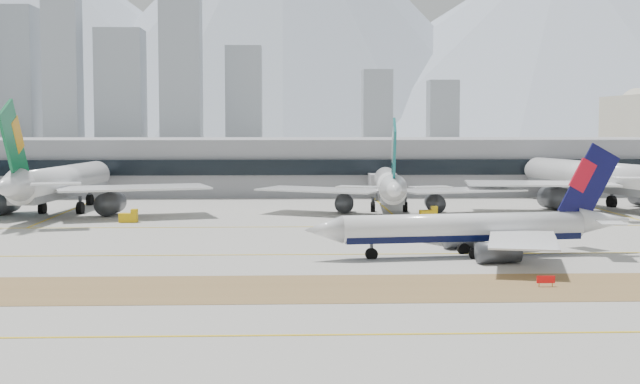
{
  "coord_description": "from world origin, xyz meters",
  "views": [
    {
      "loc": [
        2.54,
        -135.67,
        19.6
      ],
      "look_at": [
        8.54,
        18.0,
        7.5
      ],
      "focal_mm": 50.0,
      "sensor_mm": 36.0,
      "label": 1
    }
  ],
  "objects_px": {
    "terminal": "(276,165)",
    "taxiing_airliner": "(475,229)",
    "widebody_eva": "(59,184)",
    "widebody_china_air": "(599,179)",
    "widebody_cathay": "(389,187)"
  },
  "relations": [
    {
      "from": "taxiing_airliner",
      "to": "widebody_china_air",
      "type": "distance_m",
      "value": 83.96
    },
    {
      "from": "widebody_eva",
      "to": "widebody_cathay",
      "type": "relative_size",
      "value": 1.17
    },
    {
      "from": "widebody_eva",
      "to": "widebody_cathay",
      "type": "xyz_separation_m",
      "value": [
        70.8,
        1.41,
        -0.93
      ]
    },
    {
      "from": "widebody_eva",
      "to": "widebody_china_air",
      "type": "xyz_separation_m",
      "value": [
        119.74,
        9.07,
        0.23
      ]
    },
    {
      "from": "widebody_eva",
      "to": "terminal",
      "type": "height_order",
      "value": "widebody_eva"
    },
    {
      "from": "widebody_eva",
      "to": "taxiing_airliner",
      "type": "bearing_deg",
      "value": -124.13
    },
    {
      "from": "widebody_eva",
      "to": "widebody_china_air",
      "type": "relative_size",
      "value": 0.99
    },
    {
      "from": "widebody_eva",
      "to": "terminal",
      "type": "xyz_separation_m",
      "value": [
        45.64,
        59.66,
        1.06
      ]
    },
    {
      "from": "widebody_eva",
      "to": "terminal",
      "type": "distance_m",
      "value": 75.12
    },
    {
      "from": "widebody_china_air",
      "to": "terminal",
      "type": "xyz_separation_m",
      "value": [
        -74.1,
        50.58,
        0.84
      ]
    },
    {
      "from": "taxiing_airliner",
      "to": "widebody_cathay",
      "type": "bearing_deg",
      "value": -93.29
    },
    {
      "from": "terminal",
      "to": "widebody_eva",
      "type": "bearing_deg",
      "value": -127.42
    },
    {
      "from": "taxiing_airliner",
      "to": "widebody_cathay",
      "type": "height_order",
      "value": "widebody_cathay"
    },
    {
      "from": "taxiing_airliner",
      "to": "widebody_eva",
      "type": "xyz_separation_m",
      "value": [
        -75.91,
        62.48,
        2.41
      ]
    },
    {
      "from": "terminal",
      "to": "taxiing_airliner",
      "type": "bearing_deg",
      "value": -76.08
    }
  ]
}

